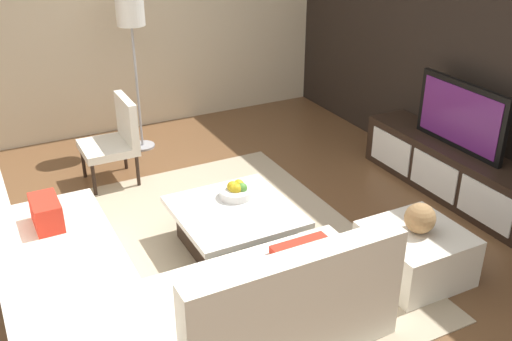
{
  "coord_description": "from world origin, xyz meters",
  "views": [
    {
      "loc": [
        3.69,
        -1.67,
        2.8
      ],
      "look_at": [
        -0.28,
        0.39,
        0.59
      ],
      "focal_mm": 41.42,
      "sensor_mm": 36.0,
      "label": 1
    }
  ],
  "objects_px": {
    "decorative_ball": "(420,218)",
    "ottoman": "(415,254)",
    "media_console": "(452,171)",
    "sectional_couch": "(144,294)",
    "television": "(461,116)",
    "accent_chair_near": "(116,136)",
    "coffee_table": "(235,228)",
    "floor_lamp": "(131,22)",
    "fruit_bowl": "(236,191)"
  },
  "relations": [
    {
      "from": "decorative_ball",
      "to": "ottoman",
      "type": "bearing_deg",
      "value": 0.0
    },
    {
      "from": "media_console",
      "to": "sectional_couch",
      "type": "bearing_deg",
      "value": -81.25
    },
    {
      "from": "television",
      "to": "sectional_couch",
      "type": "distance_m",
      "value": 3.35
    },
    {
      "from": "television",
      "to": "decorative_ball",
      "type": "distance_m",
      "value": 1.54
    },
    {
      "from": "media_console",
      "to": "sectional_couch",
      "type": "xyz_separation_m",
      "value": [
        0.5,
        -3.26,
        0.03
      ]
    },
    {
      "from": "television",
      "to": "accent_chair_near",
      "type": "relative_size",
      "value": 1.22
    },
    {
      "from": "media_console",
      "to": "coffee_table",
      "type": "xyz_separation_m",
      "value": [
        -0.1,
        -2.3,
        -0.05
      ]
    },
    {
      "from": "floor_lamp",
      "to": "fruit_bowl",
      "type": "distance_m",
      "value": 2.44
    },
    {
      "from": "sectional_couch",
      "to": "decorative_ball",
      "type": "xyz_separation_m",
      "value": [
        0.38,
        2.04,
        0.24
      ]
    },
    {
      "from": "coffee_table",
      "to": "ottoman",
      "type": "bearing_deg",
      "value": 47.59
    },
    {
      "from": "television",
      "to": "decorative_ball",
      "type": "height_order",
      "value": "television"
    },
    {
      "from": "coffee_table",
      "to": "decorative_ball",
      "type": "xyz_separation_m",
      "value": [
        0.98,
        1.07,
        0.32
      ]
    },
    {
      "from": "media_console",
      "to": "ottoman",
      "type": "bearing_deg",
      "value": -54.2
    },
    {
      "from": "ottoman",
      "to": "decorative_ball",
      "type": "xyz_separation_m",
      "value": [
        0.0,
        0.0,
        0.32
      ]
    },
    {
      "from": "television",
      "to": "accent_chair_near",
      "type": "xyz_separation_m",
      "value": [
        -1.8,
        -2.8,
        -0.33
      ]
    },
    {
      "from": "sectional_couch",
      "to": "fruit_bowl",
      "type": "distance_m",
      "value": 1.34
    },
    {
      "from": "sectional_couch",
      "to": "fruit_bowl",
      "type": "xyz_separation_m",
      "value": [
        -0.78,
        1.07,
        0.15
      ]
    },
    {
      "from": "floor_lamp",
      "to": "ottoman",
      "type": "bearing_deg",
      "value": 18.38
    },
    {
      "from": "accent_chair_near",
      "to": "ottoman",
      "type": "height_order",
      "value": "accent_chair_near"
    },
    {
      "from": "television",
      "to": "fruit_bowl",
      "type": "xyz_separation_m",
      "value": [
        -0.28,
        -2.19,
        -0.38
      ]
    },
    {
      "from": "media_console",
      "to": "fruit_bowl",
      "type": "relative_size",
      "value": 7.47
    },
    {
      "from": "coffee_table",
      "to": "ottoman",
      "type": "relative_size",
      "value": 1.39
    },
    {
      "from": "floor_lamp",
      "to": "coffee_table",
      "type": "bearing_deg",
      "value": 1.14
    },
    {
      "from": "sectional_couch",
      "to": "fruit_bowl",
      "type": "height_order",
      "value": "sectional_couch"
    },
    {
      "from": "floor_lamp",
      "to": "media_console",
      "type": "bearing_deg",
      "value": 43.21
    },
    {
      "from": "floor_lamp",
      "to": "television",
      "type": "bearing_deg",
      "value": 43.21
    },
    {
      "from": "ottoman",
      "to": "coffee_table",
      "type": "bearing_deg",
      "value": -132.41
    },
    {
      "from": "ottoman",
      "to": "decorative_ball",
      "type": "relative_size",
      "value": 2.97
    },
    {
      "from": "media_console",
      "to": "decorative_ball",
      "type": "bearing_deg",
      "value": -54.2
    },
    {
      "from": "media_console",
      "to": "accent_chair_near",
      "type": "distance_m",
      "value": 3.33
    },
    {
      "from": "media_console",
      "to": "accent_chair_near",
      "type": "height_order",
      "value": "accent_chair_near"
    },
    {
      "from": "coffee_table",
      "to": "decorative_ball",
      "type": "distance_m",
      "value": 1.49
    },
    {
      "from": "sectional_couch",
      "to": "decorative_ball",
      "type": "distance_m",
      "value": 2.09
    },
    {
      "from": "fruit_bowl",
      "to": "accent_chair_near",
      "type": "bearing_deg",
      "value": -158.2
    },
    {
      "from": "media_console",
      "to": "decorative_ball",
      "type": "xyz_separation_m",
      "value": [
        0.88,
        -1.22,
        0.27
      ]
    },
    {
      "from": "accent_chair_near",
      "to": "ottoman",
      "type": "distance_m",
      "value": 3.12
    },
    {
      "from": "ottoman",
      "to": "television",
      "type": "bearing_deg",
      "value": 125.79
    },
    {
      "from": "television",
      "to": "fruit_bowl",
      "type": "relative_size",
      "value": 3.78
    },
    {
      "from": "media_console",
      "to": "ottoman",
      "type": "height_order",
      "value": "media_console"
    },
    {
      "from": "ottoman",
      "to": "fruit_bowl",
      "type": "height_order",
      "value": "fruit_bowl"
    },
    {
      "from": "floor_lamp",
      "to": "fruit_bowl",
      "type": "xyz_separation_m",
      "value": [
        2.21,
        0.15,
        -1.01
      ]
    },
    {
      "from": "ottoman",
      "to": "floor_lamp",
      "type": "bearing_deg",
      "value": -161.62
    },
    {
      "from": "sectional_couch",
      "to": "ottoman",
      "type": "height_order",
      "value": "sectional_couch"
    },
    {
      "from": "sectional_couch",
      "to": "television",
      "type": "bearing_deg",
      "value": 98.75
    },
    {
      "from": "sectional_couch",
      "to": "accent_chair_near",
      "type": "height_order",
      "value": "accent_chair_near"
    },
    {
      "from": "television",
      "to": "coffee_table",
      "type": "height_order",
      "value": "television"
    },
    {
      "from": "coffee_table",
      "to": "floor_lamp",
      "type": "bearing_deg",
      "value": -178.86
    },
    {
      "from": "floor_lamp",
      "to": "ottoman",
      "type": "xyz_separation_m",
      "value": [
        3.38,
        1.12,
        -1.25
      ]
    },
    {
      "from": "accent_chair_near",
      "to": "ottoman",
      "type": "relative_size",
      "value": 1.24
    },
    {
      "from": "floor_lamp",
      "to": "accent_chair_near",
      "type": "bearing_deg",
      "value": -32.97
    }
  ]
}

